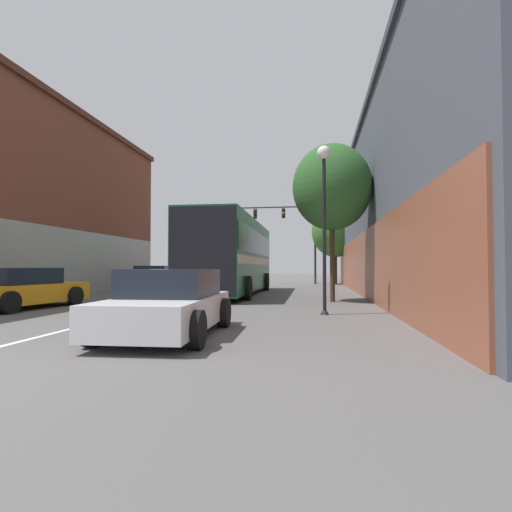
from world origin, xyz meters
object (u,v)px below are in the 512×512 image
hatchback_foreground (169,304)px  street_tree_far (335,231)px  parked_car_left_distant (186,277)px  parked_car_left_mid (205,275)px  street_lamp (324,203)px  parked_car_left_near (155,279)px  parked_car_left_far (22,289)px  bus (232,254)px  street_tree_near (332,187)px  traffic_signal_gantry (280,224)px

hatchback_foreground → street_tree_far: (4.49, 24.47, 3.57)m
parked_car_left_distant → street_tree_far: bearing=-67.7°
parked_car_left_mid → street_lamp: 24.42m
parked_car_left_near → street_lamp: (9.31, -10.19, 2.52)m
parked_car_left_near → parked_car_left_far: bearing=171.6°
parked_car_left_near → street_tree_far: (10.65, 10.36, 3.52)m
street_tree_far → bus: bearing=-114.6°
bus → street_tree_near: street_tree_near is taller
hatchback_foreground → parked_car_left_mid: size_ratio=0.86×
parked_car_left_far → parked_car_left_mid: bearing=6.3°
parked_car_left_far → traffic_signal_gantry: (6.57, 21.17, 4.33)m
parked_car_left_distant → street_tree_near: size_ratio=0.72×
hatchback_foreground → traffic_signal_gantry: size_ratio=0.46×
bus → street_tree_far: bearing=-25.3°
hatchback_foreground → street_tree_near: street_tree_near is taller
hatchback_foreground → parked_car_left_near: size_ratio=0.91×
parked_car_left_near → bus: bearing=-119.6°
parked_car_left_near → traffic_signal_gantry: traffic_signal_gantry is taller
street_tree_far → street_tree_near: bearing=-93.3°
hatchback_foreground → parked_car_left_distant: bearing=15.2°
parked_car_left_near → parked_car_left_far: parked_car_left_near is taller
street_tree_near → bus: bearing=142.4°
parked_car_left_distant → street_lamp: (9.25, -15.47, 2.56)m
traffic_signal_gantry → street_tree_far: 4.61m
bus → parked_car_left_mid: (-5.40, 14.20, -1.34)m
parked_car_left_mid → traffic_signal_gantry: 7.95m
hatchback_foreground → parked_car_left_near: 15.40m
bus → parked_car_left_far: bus is taller
parked_car_left_far → street_tree_far: 23.43m
parked_car_left_distant → parked_car_left_far: bearing=175.0°
hatchback_foreground → traffic_signal_gantry: bearing=-2.3°
hatchback_foreground → parked_car_left_far: parked_car_left_far is taller
parked_car_left_far → street_lamp: bearing=-85.1°
parked_car_left_mid → street_lamp: (9.77, -22.25, 2.50)m
bus → traffic_signal_gantry: bearing=-6.0°
parked_car_left_far → street_tree_near: 11.60m
hatchback_foreground → parked_car_left_mid: parked_car_left_mid is taller
street_tree_near → parked_car_left_near: bearing=149.1°
parked_car_left_mid → traffic_signal_gantry: (6.64, -0.88, 4.28)m
parked_car_left_far → street_tree_near: (10.10, 4.18, 3.86)m
parked_car_left_far → traffic_signal_gantry: 22.59m
parked_car_left_mid → traffic_signal_gantry: traffic_signal_gantry is taller
street_lamp → street_tree_near: bearing=84.7°
traffic_signal_gantry → parked_car_left_mid: bearing=172.5°
parked_car_left_far → street_tree_near: bearing=-61.5°
parked_car_left_near → parked_car_left_distant: (0.06, 5.28, -0.04)m
traffic_signal_gantry → street_tree_near: 17.36m
traffic_signal_gantry → bus: bearing=-95.3°
parked_car_left_mid → parked_car_left_far: (0.08, -22.05, -0.05)m
parked_car_left_near → street_lamp: street_lamp is taller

